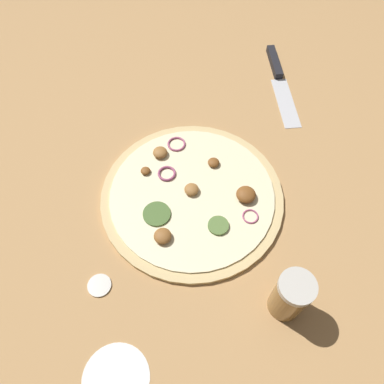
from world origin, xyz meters
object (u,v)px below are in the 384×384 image
object	(u,v)px
pizza	(192,195)
spice_jar	(290,296)
knife	(278,73)
loose_cap	(99,285)

from	to	relation	value
pizza	spice_jar	bearing A→B (deg)	-64.21
pizza	knife	bearing A→B (deg)	49.31
pizza	loose_cap	bearing A→B (deg)	-141.71
knife	spice_jar	world-z (taller)	spice_jar
spice_jar	loose_cap	size ratio (longest dim) A/B	2.57
pizza	spice_jar	xyz separation A→B (m)	(0.12, -0.25, 0.05)
knife	loose_cap	world-z (taller)	knife
knife	loose_cap	distance (m)	0.69
pizza	knife	xyz separation A→B (m)	(0.28, 0.33, -0.00)
pizza	loose_cap	distance (m)	0.25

